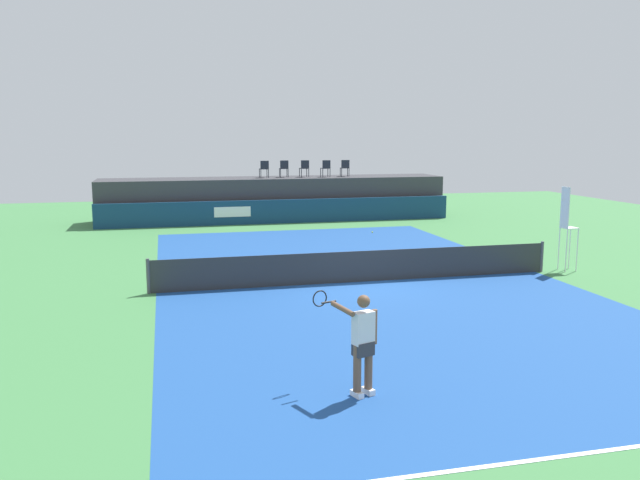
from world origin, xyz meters
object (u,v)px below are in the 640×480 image
Objects in this scene: spectator_chair_left at (284,168)px; tennis_player at (362,341)px; spectator_chair_far_left at (264,168)px; tennis_ball at (372,232)px; spectator_chair_center at (304,168)px; net_post_near at (148,276)px; spectator_chair_far_right at (345,167)px; umpire_chair at (567,223)px; spectator_chair_right at (326,168)px; net_post_far at (542,257)px.

tennis_player is (-3.05, -23.57, -1.73)m from spectator_chair_left.
spectator_chair_far_left reaches higher than tennis_ball.
spectator_chair_center reaches higher than net_post_near.
spectator_chair_far_right is 0.32× the size of umpire_chair.
umpire_chair is (6.51, -15.34, -1.11)m from spectator_chair_left.
spectator_chair_right is at bearing -176.12° from spectator_chair_far_right.
spectator_chair_center is 1.00× the size of spectator_chair_right.
spectator_chair_far_left is 0.89× the size of net_post_far.
spectator_chair_right is 0.89× the size of net_post_near.
spectator_chair_far_right is (1.08, 0.07, 0.00)m from spectator_chair_right.
spectator_chair_center reaches higher than tennis_player.
spectator_chair_center is 6.80m from tennis_ball.
spectator_chair_far_left is at bearing -177.67° from spectator_chair_center.
spectator_chair_left is 1.00× the size of spectator_chair_right.
spectator_chair_center and spectator_chair_far_right have the same top height.
umpire_chair is (4.29, -15.11, -1.11)m from spectator_chair_right.
spectator_chair_far_left reaches higher than umpire_chair.
net_post_near is 1.00× the size of net_post_far.
spectator_chair_center reaches higher than tennis_ball.
spectator_chair_far_left is at bearing 179.71° from spectator_chair_far_right.
spectator_chair_right is 1.00× the size of spectator_chair_far_right.
net_post_near is at bearing -136.14° from tennis_ball.
tennis_player is (-4.15, -23.52, -1.73)m from spectator_chair_center.
umpire_chair is (7.59, -15.20, -1.11)m from spectator_chair_far_left.
net_post_near is (-10.05, -15.18, -2.19)m from spectator_chair_far_right.
spectator_chair_far_right is at bearing 86.53° from tennis_ball.
net_post_near is 13.45m from tennis_ball.
spectator_chair_left is at bearing 177.54° from spectator_chair_center.
spectator_chair_left is 23.83m from tennis_player.
spectator_chair_left reaches higher than tennis_ball.
spectator_chair_center is 0.50× the size of tennis_player.
tennis_ball is (9.69, 9.31, -0.46)m from net_post_near.
net_post_near is at bearing 180.00° from net_post_far.
spectator_chair_left is 16.50m from net_post_far.
spectator_chair_far_left is 13.06× the size of tennis_ball.
tennis_player reaches higher than tennis_ball.
tennis_player is 26.03× the size of tennis_ball.
umpire_chair reaches higher than net_post_near.
spectator_chair_far_right reaches higher than tennis_ball.
spectator_chair_far_left is 23.58m from tennis_player.
spectator_chair_far_left reaches higher than tennis_player.
umpire_chair reaches higher than net_post_far.
net_post_far is 0.56× the size of tennis_player.
spectator_chair_far_left reaches higher than net_post_near.
spectator_chair_left is 16.70m from umpire_chair.
spectator_chair_left is 2.23m from spectator_chair_right.
tennis_player is (-1.97, -23.43, -1.73)m from spectator_chair_far_left.
spectator_chair_right and spectator_chair_far_right have the same top height.
spectator_chair_right is (1.12, -0.18, 0.00)m from spectator_chair_center.
spectator_chair_far_left is 1.00× the size of spectator_chair_center.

